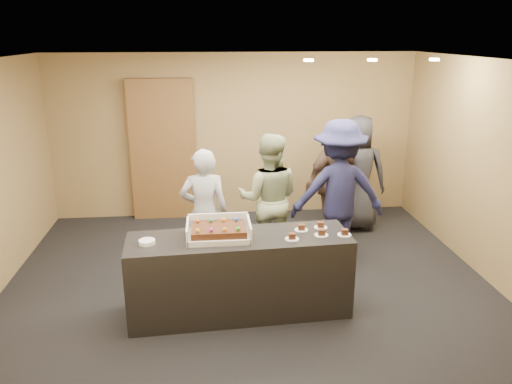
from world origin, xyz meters
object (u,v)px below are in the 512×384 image
Objects in this scene: storage_cabinet at (163,150)px; person_server_grey at (204,212)px; serving_counter at (240,275)px; plate_stack at (147,242)px; person_brown_extra at (333,181)px; person_sage_man at (269,199)px; cake_box at (219,233)px; sheet_cake at (219,229)px; person_navy_man at (338,192)px; person_dark_suit at (357,173)px.

storage_cabinet is 1.40× the size of person_server_grey.
serving_counter is 1.04× the size of storage_cabinet.
plate_stack is at bearing -88.87° from storage_cabinet.
person_brown_extra is at bearing 49.39° from serving_counter.
person_sage_man is (0.49, 1.32, 0.43)m from serving_counter.
person_server_grey is at bearing -72.90° from storage_cabinet.
cake_box is 0.06m from sheet_cake.
sheet_cake reaches higher than plate_stack.
storage_cabinet is 3.11m from person_navy_man.
person_dark_suit reaches higher than serving_counter.
person_sage_man is (0.70, 1.29, -0.07)m from cake_box.
person_navy_man is (1.63, 1.22, 0.02)m from cake_box.
storage_cabinet is 1.30× the size of person_brown_extra.
sheet_cake is at bearing 176.84° from serving_counter.
storage_cabinet is 2.82m from person_brown_extra.
person_dark_suit is at bearing 46.51° from sheet_cake.
person_brown_extra reaches higher than person_server_grey.
serving_counter is 3.55× the size of cake_box.
person_dark_suit is (2.38, 1.33, 0.08)m from person_server_grey.
sheet_cake is (-0.00, -0.02, 0.05)m from cake_box.
person_navy_man reaches higher than person_sage_man.
cake_box is 2.03m from person_navy_man.
serving_counter is at bearing 108.89° from person_server_grey.
cake_box is 0.37× the size of person_dark_suit.
person_brown_extra is 0.59m from person_dark_suit.
person_brown_extra reaches higher than sheet_cake.
person_sage_man is at bearing 61.41° from cake_box.
person_server_grey is at bearing 98.45° from sheet_cake.
serving_counter is 3.40m from storage_cabinet.
storage_cabinet reaches higher than person_server_grey.
person_navy_man is at bearing 37.28° from sheet_cake.
person_navy_man is (0.93, -0.07, 0.09)m from person_sage_man.
sheet_cake is 2.66m from person_brown_extra.
person_dark_suit is (2.22, 2.35, -0.09)m from sheet_cake.
serving_counter is at bearing -6.54° from cake_box.
plate_stack is at bearing 55.59° from person_dark_suit.
person_navy_man is (2.44, -1.92, -0.19)m from storage_cabinet.
serving_counter is 1.33× the size of person_dark_suit.
person_navy_man reaches higher than cake_box.
sheet_cake reaches higher than serving_counter.
storage_cabinet reaches higher than person_dark_suit.
cake_box is 0.38× the size of person_brown_extra.
person_server_grey is at bearing 106.75° from serving_counter.
plate_stack is (0.06, -3.24, -0.23)m from storage_cabinet.
person_brown_extra is at bearing -97.90° from person_navy_man.
storage_cabinet is 3.42× the size of cake_box.
person_navy_man is at bearing 38.14° from serving_counter.
person_sage_man is (1.45, 1.40, -0.04)m from plate_stack.
person_server_grey is 0.91m from person_sage_man.
storage_cabinet is 2.26m from person_server_grey.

